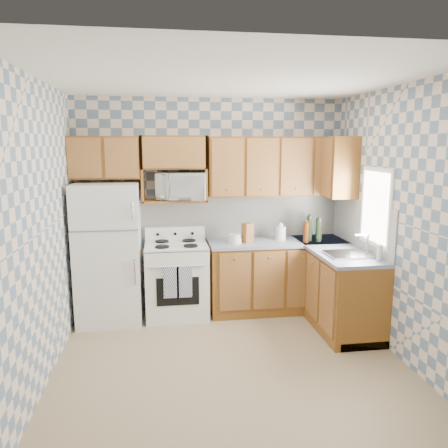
% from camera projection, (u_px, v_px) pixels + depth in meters
% --- Properties ---
extents(floor, '(3.40, 3.40, 0.00)m').
position_uv_depth(floor, '(230.00, 361.00, 4.35)').
color(floor, '#91805E').
rests_on(floor, ground).
extents(back_wall, '(3.40, 0.02, 2.70)m').
position_uv_depth(back_wall, '(211.00, 205.00, 5.66)').
color(back_wall, slate).
rests_on(back_wall, ground).
extents(right_wall, '(0.02, 3.20, 2.70)m').
position_uv_depth(right_wall, '(398.00, 223.00, 4.35)').
color(right_wall, slate).
rests_on(right_wall, ground).
extents(backsplash_back, '(2.60, 0.02, 0.56)m').
position_uv_depth(backsplash_back, '(241.00, 216.00, 5.74)').
color(backsplash_back, white).
rests_on(backsplash_back, back_wall).
extents(backsplash_right, '(0.02, 1.60, 0.56)m').
position_uv_depth(backsplash_right, '(361.00, 224.00, 5.15)').
color(backsplash_right, white).
rests_on(backsplash_right, right_wall).
extents(refrigerator, '(0.75, 0.70, 1.68)m').
position_uv_depth(refrigerator, '(109.00, 253.00, 5.23)').
color(refrigerator, white).
rests_on(refrigerator, floor).
extents(stove_body, '(0.76, 0.65, 0.90)m').
position_uv_depth(stove_body, '(177.00, 281.00, 5.44)').
color(stove_body, white).
rests_on(stove_body, floor).
extents(cooktop, '(0.76, 0.65, 0.02)m').
position_uv_depth(cooktop, '(176.00, 245.00, 5.36)').
color(cooktop, silver).
rests_on(cooktop, stove_body).
extents(backguard, '(0.76, 0.08, 0.17)m').
position_uv_depth(backguard, '(175.00, 233.00, 5.61)').
color(backguard, white).
rests_on(backguard, cooktop).
extents(dish_towel_left, '(0.18, 0.02, 0.38)m').
position_uv_depth(dish_towel_left, '(171.00, 282.00, 5.08)').
color(dish_towel_left, navy).
rests_on(dish_towel_left, stove_body).
extents(dish_towel_right, '(0.18, 0.02, 0.38)m').
position_uv_depth(dish_towel_right, '(184.00, 282.00, 5.10)').
color(dish_towel_right, navy).
rests_on(dish_towel_right, stove_body).
extents(base_cabinets_back, '(1.75, 0.60, 0.88)m').
position_uv_depth(base_cabinets_back, '(277.00, 276.00, 5.65)').
color(base_cabinets_back, brown).
rests_on(base_cabinets_back, floor).
extents(base_cabinets_right, '(0.60, 1.60, 0.88)m').
position_uv_depth(base_cabinets_right, '(334.00, 286.00, 5.25)').
color(base_cabinets_right, brown).
rests_on(base_cabinets_right, floor).
extents(countertop_back, '(1.77, 0.63, 0.04)m').
position_uv_depth(countertop_back, '(278.00, 242.00, 5.57)').
color(countertop_back, slate).
rests_on(countertop_back, base_cabinets_back).
extents(countertop_right, '(0.63, 1.60, 0.04)m').
position_uv_depth(countertop_right, '(336.00, 249.00, 5.17)').
color(countertop_right, slate).
rests_on(countertop_right, base_cabinets_right).
extents(upper_cabinets_back, '(1.75, 0.33, 0.74)m').
position_uv_depth(upper_cabinets_back, '(277.00, 166.00, 5.53)').
color(upper_cabinets_back, brown).
rests_on(upper_cabinets_back, back_wall).
extents(upper_cabinets_fridge, '(0.82, 0.33, 0.50)m').
position_uv_depth(upper_cabinets_fridge, '(105.00, 158.00, 5.21)').
color(upper_cabinets_fridge, brown).
rests_on(upper_cabinets_fridge, back_wall).
extents(upper_cabinets_right, '(0.33, 0.70, 0.74)m').
position_uv_depth(upper_cabinets_right, '(336.00, 167.00, 5.45)').
color(upper_cabinets_right, brown).
rests_on(upper_cabinets_right, right_wall).
extents(microwave_shelf, '(0.80, 0.33, 0.03)m').
position_uv_depth(microwave_shelf, '(175.00, 201.00, 5.42)').
color(microwave_shelf, brown).
rests_on(microwave_shelf, back_wall).
extents(microwave, '(0.68, 0.52, 0.34)m').
position_uv_depth(microwave, '(183.00, 186.00, 5.40)').
color(microwave, white).
rests_on(microwave, microwave_shelf).
extents(sink, '(0.48, 0.40, 0.03)m').
position_uv_depth(sink, '(349.00, 255.00, 4.82)').
color(sink, '#B7B7BC').
rests_on(sink, countertop_right).
extents(window, '(0.02, 0.66, 0.86)m').
position_uv_depth(window, '(376.00, 207.00, 4.77)').
color(window, white).
rests_on(window, right_wall).
extents(bottle_0, '(0.07, 0.07, 0.32)m').
position_uv_depth(bottle_0, '(309.00, 228.00, 5.51)').
color(bottle_0, black).
rests_on(bottle_0, countertop_back).
extents(bottle_1, '(0.07, 0.07, 0.30)m').
position_uv_depth(bottle_1, '(318.00, 230.00, 5.47)').
color(bottle_1, black).
rests_on(bottle_1, countertop_back).
extents(bottle_2, '(0.07, 0.07, 0.27)m').
position_uv_depth(bottle_2, '(319.00, 229.00, 5.58)').
color(bottle_2, '#4F2009').
rests_on(bottle_2, countertop_back).
extents(bottle_3, '(0.07, 0.07, 0.25)m').
position_uv_depth(bottle_3, '(306.00, 232.00, 5.43)').
color(bottle_3, '#4F2009').
rests_on(bottle_3, countertop_back).
extents(knife_block, '(0.15, 0.15, 0.25)m').
position_uv_depth(knife_block, '(248.00, 233.00, 5.42)').
color(knife_block, brown).
rests_on(knife_block, countertop_back).
extents(electric_kettle, '(0.13, 0.13, 0.17)m').
position_uv_depth(electric_kettle, '(281.00, 233.00, 5.59)').
color(electric_kettle, white).
rests_on(electric_kettle, countertop_back).
extents(food_containers, '(0.17, 0.17, 0.11)m').
position_uv_depth(food_containers, '(235.00, 239.00, 5.39)').
color(food_containers, beige).
rests_on(food_containers, countertop_back).
extents(soap_bottle, '(0.06, 0.06, 0.17)m').
position_uv_depth(soap_bottle, '(380.00, 253.00, 4.58)').
color(soap_bottle, beige).
rests_on(soap_bottle, countertop_right).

